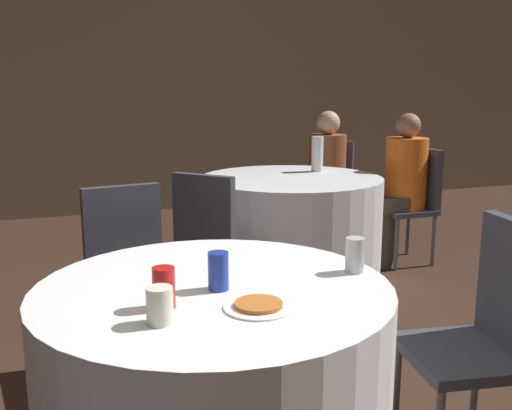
{
  "coord_description": "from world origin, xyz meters",
  "views": [
    {
      "loc": [
        -0.59,
        -1.67,
        1.37
      ],
      "look_at": [
        0.28,
        0.76,
        0.85
      ],
      "focal_mm": 40.0,
      "sensor_mm": 36.0,
      "label": 1
    }
  ],
  "objects_px": {
    "chair_far_southwest": "(212,237)",
    "soda_can_red": "(164,288)",
    "pizza_plate_near": "(259,306)",
    "soda_can_blue": "(218,271)",
    "table_near": "(215,391)",
    "chair_near_north": "(129,265)",
    "chair_near_east": "(490,323)",
    "soda_can_silver": "(355,255)",
    "person_floral_shirt": "(325,179)",
    "chair_far_northeast": "(330,183)",
    "chair_far_east": "(415,195)",
    "table_far": "(290,227)",
    "bottle_far": "(317,154)",
    "person_orange_shirt": "(398,190)"
  },
  "relations": [
    {
      "from": "chair_near_north",
      "to": "soda_can_blue",
      "type": "height_order",
      "value": "chair_near_north"
    },
    {
      "from": "bottle_far",
      "to": "chair_far_east",
      "type": "bearing_deg",
      "value": -13.82
    },
    {
      "from": "table_far",
      "to": "soda_can_red",
      "type": "xyz_separation_m",
      "value": [
        -1.35,
        -2.22,
        0.44
      ]
    },
    {
      "from": "person_floral_shirt",
      "to": "soda_can_silver",
      "type": "height_order",
      "value": "person_floral_shirt"
    },
    {
      "from": "soda_can_silver",
      "to": "soda_can_blue",
      "type": "xyz_separation_m",
      "value": [
        -0.49,
        -0.01,
        0.0
      ]
    },
    {
      "from": "chair_near_east",
      "to": "person_orange_shirt",
      "type": "xyz_separation_m",
      "value": [
        1.1,
        2.25,
        0.06
      ]
    },
    {
      "from": "chair_far_northeast",
      "to": "chair_far_southwest",
      "type": "bearing_deg",
      "value": 87.23
    },
    {
      "from": "chair_near_east",
      "to": "soda_can_red",
      "type": "xyz_separation_m",
      "value": [
        -1.17,
        0.03,
        0.27
      ]
    },
    {
      "from": "chair_near_east",
      "to": "chair_far_east",
      "type": "height_order",
      "value": "same"
    },
    {
      "from": "chair_far_east",
      "to": "chair_far_northeast",
      "type": "height_order",
      "value": "same"
    },
    {
      "from": "soda_can_red",
      "to": "person_orange_shirt",
      "type": "bearing_deg",
      "value": 44.44
    },
    {
      "from": "table_near",
      "to": "table_far",
      "type": "distance_m",
      "value": 2.38
    },
    {
      "from": "table_near",
      "to": "soda_can_silver",
      "type": "height_order",
      "value": "soda_can_silver"
    },
    {
      "from": "chair_far_northeast",
      "to": "bottle_far",
      "type": "xyz_separation_m",
      "value": [
        -0.42,
        -0.6,
        0.34
      ]
    },
    {
      "from": "table_near",
      "to": "person_orange_shirt",
      "type": "height_order",
      "value": "person_orange_shirt"
    },
    {
      "from": "chair_far_east",
      "to": "chair_near_east",
      "type": "bearing_deg",
      "value": 150.38
    },
    {
      "from": "table_near",
      "to": "chair_far_southwest",
      "type": "height_order",
      "value": "chair_far_southwest"
    },
    {
      "from": "chair_near_north",
      "to": "chair_far_east",
      "type": "bearing_deg",
      "value": -164.05
    },
    {
      "from": "chair_far_southwest",
      "to": "soda_can_red",
      "type": "distance_m",
      "value": 1.61
    },
    {
      "from": "table_near",
      "to": "person_floral_shirt",
      "type": "relative_size",
      "value": 0.98
    },
    {
      "from": "table_near",
      "to": "soda_can_red",
      "type": "xyz_separation_m",
      "value": [
        -0.19,
        -0.14,
        0.44
      ]
    },
    {
      "from": "chair_far_northeast",
      "to": "soda_can_blue",
      "type": "bearing_deg",
      "value": 99.34
    },
    {
      "from": "table_far",
      "to": "pizza_plate_near",
      "type": "bearing_deg",
      "value": -115.28
    },
    {
      "from": "table_near",
      "to": "chair_near_north",
      "type": "relative_size",
      "value": 1.27
    },
    {
      "from": "person_floral_shirt",
      "to": "person_orange_shirt",
      "type": "relative_size",
      "value": 1.0
    },
    {
      "from": "pizza_plate_near",
      "to": "soda_can_red",
      "type": "distance_m",
      "value": 0.28
    },
    {
      "from": "person_floral_shirt",
      "to": "soda_can_red",
      "type": "height_order",
      "value": "person_floral_shirt"
    },
    {
      "from": "table_near",
      "to": "chair_far_east",
      "type": "distance_m",
      "value": 3.07
    },
    {
      "from": "chair_far_east",
      "to": "pizza_plate_near",
      "type": "relative_size",
      "value": 4.47
    },
    {
      "from": "table_near",
      "to": "table_far",
      "type": "relative_size",
      "value": 0.87
    },
    {
      "from": "chair_far_northeast",
      "to": "bottle_far",
      "type": "relative_size",
      "value": 3.37
    },
    {
      "from": "chair_near_east",
      "to": "table_near",
      "type": "bearing_deg",
      "value": 90.0
    },
    {
      "from": "chair_near_east",
      "to": "pizza_plate_near",
      "type": "distance_m",
      "value": 0.94
    },
    {
      "from": "chair_near_north",
      "to": "soda_can_silver",
      "type": "bearing_deg",
      "value": 113.97
    },
    {
      "from": "chair_far_southwest",
      "to": "soda_can_red",
      "type": "relative_size",
      "value": 7.52
    },
    {
      "from": "chair_far_east",
      "to": "pizza_plate_near",
      "type": "xyz_separation_m",
      "value": [
        -2.17,
        -2.32,
        0.21
      ]
    },
    {
      "from": "chair_far_southwest",
      "to": "soda_can_red",
      "type": "xyz_separation_m",
      "value": [
        -0.55,
        -1.49,
        0.27
      ]
    },
    {
      "from": "table_far",
      "to": "soda_can_red",
      "type": "height_order",
      "value": "soda_can_red"
    },
    {
      "from": "chair_far_southwest",
      "to": "chair_far_northeast",
      "type": "xyz_separation_m",
      "value": [
        1.52,
        1.53,
        0.0
      ]
    },
    {
      "from": "table_near",
      "to": "person_orange_shirt",
      "type": "bearing_deg",
      "value": 45.07
    },
    {
      "from": "chair_near_north",
      "to": "person_floral_shirt",
      "type": "distance_m",
      "value": 2.62
    },
    {
      "from": "table_far",
      "to": "chair_near_east",
      "type": "distance_m",
      "value": 2.26
    },
    {
      "from": "pizza_plate_near",
      "to": "soda_can_blue",
      "type": "height_order",
      "value": "soda_can_blue"
    },
    {
      "from": "table_near",
      "to": "chair_far_east",
      "type": "bearing_deg",
      "value": 42.92
    },
    {
      "from": "chair_far_northeast",
      "to": "pizza_plate_near",
      "type": "bearing_deg",
      "value": 101.86
    },
    {
      "from": "person_floral_shirt",
      "to": "pizza_plate_near",
      "type": "height_order",
      "value": "person_floral_shirt"
    },
    {
      "from": "chair_near_north",
      "to": "person_floral_shirt",
      "type": "bearing_deg",
      "value": -146.14
    },
    {
      "from": "soda_can_red",
      "to": "table_far",
      "type": "bearing_deg",
      "value": 58.68
    },
    {
      "from": "chair_near_north",
      "to": "person_floral_shirt",
      "type": "relative_size",
      "value": 0.77
    },
    {
      "from": "table_far",
      "to": "soda_can_red",
      "type": "relative_size",
      "value": 10.9
    }
  ]
}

